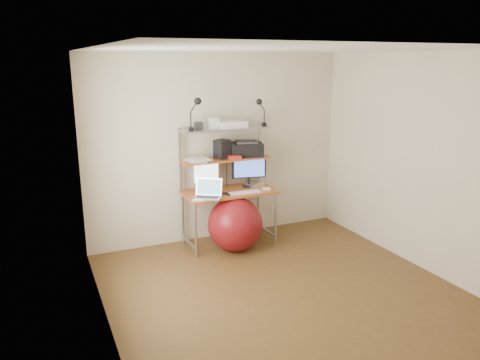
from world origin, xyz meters
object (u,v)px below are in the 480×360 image
Objects in this scene: laptop at (208,193)px; printer at (247,149)px; monitor_silver at (206,175)px; monitor_black at (249,169)px; exercise_ball at (235,224)px.

printer is at bearing 58.89° from laptop.
monitor_silver is 0.60m from monitor_black.
exercise_ball is (-0.35, -0.32, -0.62)m from monitor_black.
printer reaches higher than monitor_black.
monitor_black is 1.11× the size of laptop.
monitor_silver is 0.66m from printer.
monitor_silver is 0.82× the size of printer.
monitor_silver is 0.95× the size of laptop.
printer reaches higher than laptop.
monitor_black is at bearing 54.62° from laptop.
printer is (0.67, 0.32, 0.46)m from laptop.
monitor_black is at bearing -1.41° from monitor_silver.
exercise_ball is at bearing -125.63° from monitor_black.
laptop is (-0.08, -0.31, -0.16)m from monitor_silver.
printer is 0.69× the size of exercise_ball.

